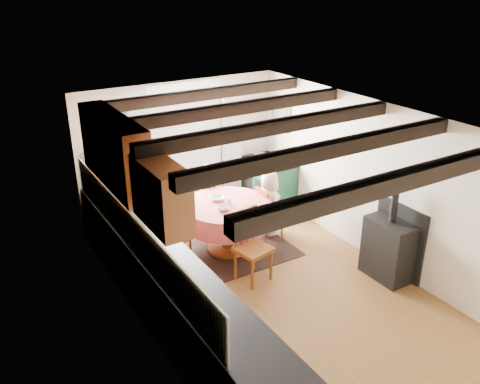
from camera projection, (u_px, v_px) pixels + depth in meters
floor at (270, 287)px, 7.03m from camera, size 3.60×5.50×0.00m
ceiling at (275, 119)px, 6.07m from camera, size 3.60×5.50×0.00m
wall_back at (181, 151)px, 8.71m from camera, size 3.60×0.00×2.40m
wall_front at (452, 326)px, 4.40m from camera, size 3.60×0.00×2.40m
wall_left at (141, 245)px, 5.70m from camera, size 0.00×5.50×2.40m
wall_right at (373, 182)px, 7.41m from camera, size 0.00×5.50×2.40m
beam_a at (402, 180)px, 4.54m from camera, size 3.60×0.16×0.16m
beam_b at (329, 150)px, 5.33m from camera, size 3.60×0.16×0.16m
beam_c at (274, 127)px, 6.11m from camera, size 3.60×0.16×0.16m
beam_d at (232, 109)px, 6.89m from camera, size 3.60×0.16×0.16m
beam_e at (199, 95)px, 7.67m from camera, size 3.60×0.16×0.16m
splash_left at (133, 234)px, 5.94m from camera, size 0.02×4.50×0.55m
splash_back at (126, 161)px, 8.21m from camera, size 1.40×0.02×0.55m
base_cabinet_left at (169, 294)px, 6.14m from camera, size 0.60×5.30×0.88m
base_cabinet_back at (133, 211)px, 8.28m from camera, size 1.30×0.60×0.88m
worktop_left at (168, 261)px, 5.97m from camera, size 0.64×5.30×0.04m
worktop_back at (131, 185)px, 8.08m from camera, size 1.30×0.64×0.04m
wall_cabinet_glass at (114, 150)px, 6.42m from camera, size 0.34×1.80×0.90m
wall_cabinet_solid at (161, 195)px, 5.26m from camera, size 0.34×0.90×0.70m
window_frame at (186, 128)px, 8.58m from camera, size 1.34×0.03×1.54m
window_pane at (186, 127)px, 8.59m from camera, size 1.20×0.01×1.40m
curtain_left at (143, 166)px, 8.31m from camera, size 0.35×0.10×2.10m
curtain_right at (232, 149)px, 9.12m from camera, size 0.35×0.10×2.10m
curtain_rod at (187, 93)px, 8.27m from camera, size 2.00×0.03×0.03m
wall_picture at (281, 114)px, 9.00m from camera, size 0.04×0.50×0.60m
wall_plate at (234, 114)px, 8.98m from camera, size 0.30×0.02×0.30m
rug at (228, 250)px, 7.96m from camera, size 1.93×1.50×0.01m
dining_table at (228, 228)px, 7.80m from camera, size 1.35×1.35×0.81m
chair_near at (253, 247)px, 7.01m from camera, size 0.54×0.56×1.06m
chair_left at (175, 235)px, 7.44m from camera, size 0.51×0.49×0.96m
chair_right at (270, 214)px, 8.16m from camera, size 0.43×0.41×0.90m
aga_range at (268, 183)px, 9.29m from camera, size 0.64×0.99×0.92m
cast_iron_stove at (390, 234)px, 7.02m from camera, size 0.41×0.69×1.37m
child_far at (207, 197)px, 8.40m from camera, size 0.45×0.30×1.19m
child_right at (269, 203)px, 8.27m from camera, size 0.39×0.56×1.11m
bowl_a at (217, 198)px, 7.76m from camera, size 0.31×0.31×0.05m
bowl_b at (223, 208)px, 7.42m from camera, size 0.26×0.26×0.06m
cup at (229, 202)px, 7.60m from camera, size 0.09×0.09×0.08m
canister_tall at (113, 179)px, 7.91m from camera, size 0.15×0.15×0.26m
canister_wide at (132, 176)px, 8.11m from camera, size 0.17×0.17×0.19m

